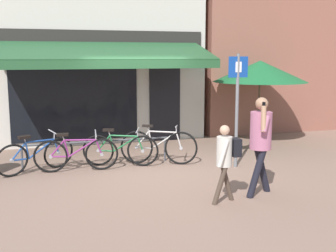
{
  "coord_description": "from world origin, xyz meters",
  "views": [
    {
      "loc": [
        -2.26,
        -8.64,
        2.4
      ],
      "look_at": [
        0.13,
        -0.88,
        1.05
      ],
      "focal_mm": 45.0,
      "sensor_mm": 36.0,
      "label": 1
    }
  ],
  "objects": [
    {
      "name": "bicycle_green",
      "position": [
        -0.61,
        0.3,
        0.38
      ],
      "size": [
        1.61,
        0.72,
        0.84
      ],
      "rotation": [
        0.04,
        0.0,
        -0.35
      ],
      "color": "black",
      "rests_on": "ground_plane"
    },
    {
      "name": "pedestrian_child",
      "position": [
        0.62,
        -2.51,
        0.82
      ],
      "size": [
        0.5,
        0.39,
        1.31
      ],
      "rotation": [
        0.0,
        0.0,
        3.09
      ],
      "color": "#47382D",
      "rests_on": "ground_plane"
    },
    {
      "name": "bike_rack_rail",
      "position": [
        -1.1,
        0.47,
        0.47
      ],
      "size": [
        3.23,
        0.04,
        0.57
      ],
      "color": "#47494F",
      "rests_on": "ground_plane"
    },
    {
      "name": "bicycle_silver",
      "position": [
        0.26,
        0.26,
        0.4
      ],
      "size": [
        1.66,
        0.77,
        0.89
      ],
      "rotation": [
        -0.09,
        0.0,
        -0.39
      ],
      "color": "black",
      "rests_on": "ground_plane"
    },
    {
      "name": "pedestrian_adult",
      "position": [
        1.36,
        -2.32,
        1.05
      ],
      "size": [
        0.59,
        0.63,
        1.73
      ],
      "rotation": [
        0.0,
        0.0,
        3.18
      ],
      "color": "black",
      "rests_on": "ground_plane"
    },
    {
      "name": "neighbour_building",
      "position": [
        6.01,
        4.8,
        3.2
      ],
      "size": [
        6.86,
        4.0,
        6.39
      ],
      "color": "#8E5647",
      "rests_on": "ground_plane"
    },
    {
      "name": "bicycle_blue",
      "position": [
        -2.38,
        0.29,
        0.37
      ],
      "size": [
        1.61,
        0.88,
        0.85
      ],
      "rotation": [
        0.15,
        0.0,
        0.45
      ],
      "color": "black",
      "rests_on": "ground_plane"
    },
    {
      "name": "parking_sign",
      "position": [
        1.79,
        -0.51,
        1.5
      ],
      "size": [
        0.44,
        0.07,
        2.46
      ],
      "color": "slate",
      "rests_on": "ground_plane"
    },
    {
      "name": "bicycle_purple",
      "position": [
        -1.57,
        0.12,
        0.38
      ],
      "size": [
        1.75,
        0.52,
        0.86
      ],
      "rotation": [
        0.11,
        0.0,
        -0.09
      ],
      "color": "black",
      "rests_on": "ground_plane"
    },
    {
      "name": "cafe_parasol",
      "position": [
        3.57,
        1.71,
        1.99
      ],
      "size": [
        2.58,
        2.58,
        2.28
      ],
      "color": "#4C3D2D",
      "rests_on": "ground_plane"
    },
    {
      "name": "ground_plane",
      "position": [
        0.0,
        0.0,
        0.0
      ],
      "size": [
        160.0,
        160.0,
        0.0
      ],
      "primitive_type": "plane",
      "color": "#846656"
    },
    {
      "name": "shop_front",
      "position": [
        -0.66,
        4.29,
        3.22
      ],
      "size": [
        6.09,
        4.76,
        6.46
      ],
      "color": "beige",
      "rests_on": "ground_plane"
    }
  ]
}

